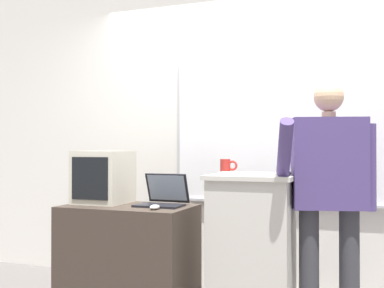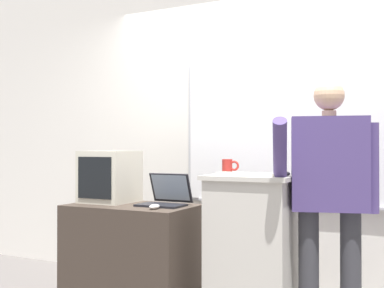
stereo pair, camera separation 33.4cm
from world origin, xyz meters
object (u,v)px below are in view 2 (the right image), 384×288
Objects in this scene: wireless_keyboard at (248,174)px; crt_monitor at (110,176)px; computer_mouse_by_laptop at (154,207)px; computer_mouse_by_keyboard at (285,174)px; lectern_podium at (251,251)px; laptop at (166,196)px; side_desk at (132,257)px; person_presenter at (329,187)px; coffee_mug at (228,166)px.

wireless_keyboard is 1.03× the size of crt_monitor.
computer_mouse_by_laptop is 0.92m from computer_mouse_by_keyboard.
lectern_podium is 0.58m from computer_mouse_by_keyboard.
laptop is 0.24m from computer_mouse_by_laptop.
computer_mouse_by_laptop is at bearing -27.90° from side_desk.
crt_monitor is (-1.16, 0.01, 0.47)m from lectern_podium.
laptop is at bearing 100.19° from computer_mouse_by_laptop.
side_desk is 0.57× the size of person_presenter.
crt_monitor reaches higher than coffee_mug.
wireless_keyboard is (0.67, -0.08, 0.18)m from laptop.
side_desk is (-0.91, -0.06, -0.12)m from lectern_podium.
lectern_podium is 0.75m from laptop.
lectern_podium is at bearing 172.69° from person_presenter.
computer_mouse_by_laptop is 0.60m from coffee_mug.
computer_mouse_by_keyboard is 0.25× the size of crt_monitor.
computer_mouse_by_laptop is at bearing -79.81° from laptop.
laptop is 0.93m from computer_mouse_by_keyboard.
computer_mouse_by_laptop is at bearing -22.22° from crt_monitor.
person_presenter reaches higher than wireless_keyboard.
person_presenter is 0.29m from computer_mouse_by_keyboard.
computer_mouse_by_laptop is 0.25× the size of crt_monitor.
wireless_keyboard is 4.10× the size of computer_mouse_by_keyboard.
computer_mouse_by_laptop is at bearing -166.10° from wireless_keyboard.
crt_monitor is at bearing 176.80° from wireless_keyboard.
coffee_mug is at bearing 16.26° from side_desk.
person_presenter is (0.50, 0.08, 0.44)m from lectern_podium.
computer_mouse_by_keyboard is at bearing -1.85° from crt_monitor.
crt_monitor is at bearing 178.15° from computer_mouse_by_keyboard.
person_presenter reaches higher than crt_monitor.
lectern_podium is 0.52m from wireless_keyboard.
wireless_keyboard is at bearing -3.20° from crt_monitor.
lectern_podium reaches higher than computer_mouse_by_laptop.
computer_mouse_by_keyboard is (0.87, 0.17, 0.24)m from computer_mouse_by_laptop.
computer_mouse_by_laptop is at bearing 178.16° from person_presenter.
lectern_podium reaches higher than laptop.
side_desk is 2.81× the size of laptop.
side_desk is 2.35× the size of crt_monitor.
person_presenter is 1.67m from crt_monitor.
coffee_mug is (0.69, 0.20, 0.68)m from side_desk.
person_presenter is at bearing 14.39° from wireless_keyboard.
wireless_keyboard is at bearing 13.90° from computer_mouse_by_laptop.
coffee_mug reaches higher than wireless_keyboard.
lectern_podium is at bearing -2.29° from laptop.
coffee_mug reaches higher than computer_mouse_by_laptop.
person_presenter is at bearing 5.42° from side_desk.
person_presenter is 0.52m from wireless_keyboard.
wireless_keyboard is 3.20× the size of coffee_mug.
computer_mouse_by_keyboard is 0.78× the size of coffee_mug.
laptop is 0.84× the size of crt_monitor.
lectern_podium is 1.08× the size of side_desk.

